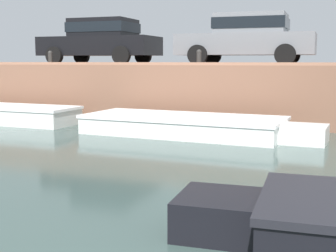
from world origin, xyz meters
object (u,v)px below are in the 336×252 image
Objects in this scene: boat_moored_central_white at (192,126)px; mooring_bollard_west at (50,57)px; car_left_inner_grey at (248,37)px; boat_moored_west_white at (1,114)px; mooring_bollard_mid at (199,57)px; car_leftmost_black at (101,40)px.

mooring_bollard_west is (-5.41, 1.88, 1.73)m from boat_moored_central_white.
car_left_inner_grey is 9.40× the size of mooring_bollard_west.
car_left_inner_grey is (6.84, 3.17, 2.31)m from boat_moored_west_white.
mooring_bollard_mid is (5.76, 1.55, 1.71)m from boat_moored_west_white.
car_leftmost_black is (-4.42, 3.49, 2.34)m from boat_moored_central_white.
boat_moored_central_white is 6.10m from car_leftmost_black.
car_leftmost_black is (1.74, 3.16, 2.31)m from boat_moored_west_white.
car_leftmost_black is at bearing 158.16° from mooring_bollard_mid.
car_leftmost_black is 9.12× the size of mooring_bollard_west.
boat_moored_west_white is 12.04× the size of mooring_bollard_west.
boat_moored_west_white is 7.89m from car_left_inner_grey.
mooring_bollard_west is (0.75, 1.55, 1.71)m from boat_moored_west_white.
car_left_inner_grey is at bearing 56.13° from mooring_bollard_mid.
car_leftmost_black reaches higher than boat_moored_west_white.
car_leftmost_black is 5.10m from car_left_inner_grey.
car_left_inner_grey reaches higher than boat_moored_central_white.
mooring_bollard_west is (-0.99, -1.61, -0.61)m from car_leftmost_black.
car_leftmost_black is 0.97× the size of car_left_inner_grey.
car_left_inner_grey is 9.40× the size of mooring_bollard_mid.
mooring_bollard_mid is at bearing 15.10° from boat_moored_west_white.
boat_moored_west_white is at bearing -118.84° from car_leftmost_black.
car_leftmost_black is at bearing 58.40° from mooring_bollard_west.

